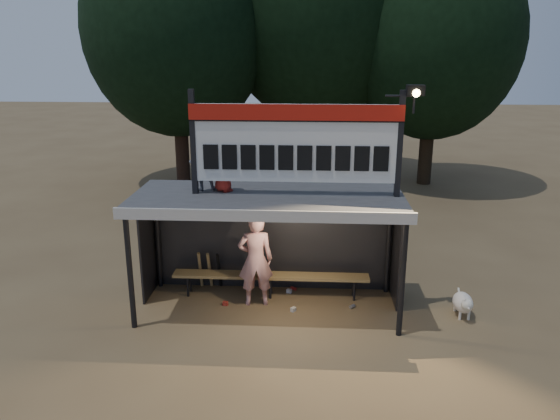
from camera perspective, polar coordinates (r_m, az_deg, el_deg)
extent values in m
plane|color=brown|center=(10.91, -1.19, -10.20)|extent=(80.00, 80.00, 0.00)
imported|color=white|center=(10.70, -2.58, -5.21)|extent=(0.74, 0.54, 1.89)
imported|color=slate|center=(10.38, -8.12, 4.81)|extent=(0.59, 0.52, 1.01)
imported|color=#AB231A|center=(10.24, -5.95, 4.53)|extent=(0.54, 0.53, 0.94)
cube|color=#3C3C3E|center=(10.09, -1.27, 1.32)|extent=(5.00, 2.00, 0.12)
cube|color=silver|center=(9.12, -1.78, -0.62)|extent=(5.10, 0.06, 0.20)
cylinder|color=black|center=(10.12, -15.41, -6.22)|extent=(0.10, 0.10, 2.20)
cylinder|color=black|center=(9.73, 12.68, -6.96)|extent=(0.10, 0.10, 2.20)
cylinder|color=black|center=(11.71, -12.67, -2.82)|extent=(0.10, 0.10, 2.20)
cylinder|color=black|center=(11.38, 11.30, -3.32)|extent=(0.10, 0.10, 2.20)
cube|color=black|center=(11.39, -0.83, -2.97)|extent=(5.00, 0.04, 2.20)
cube|color=black|center=(11.38, -13.69, -3.48)|extent=(0.04, 1.00, 2.20)
cube|color=black|center=(11.02, 12.08, -4.04)|extent=(0.04, 1.00, 2.20)
cylinder|color=black|center=(11.08, -0.85, 2.15)|extent=(5.00, 0.06, 0.06)
cube|color=black|center=(10.07, -9.05, 6.98)|extent=(0.10, 0.10, 1.90)
cube|color=black|center=(9.96, 12.40, 6.69)|extent=(0.10, 0.10, 1.90)
cube|color=white|center=(9.84, 1.62, 6.95)|extent=(3.80, 0.08, 1.40)
cube|color=red|center=(9.71, 1.64, 10.16)|extent=(3.80, 0.04, 0.28)
cube|color=black|center=(9.72, 1.63, 9.28)|extent=(3.80, 0.02, 0.03)
cube|color=black|center=(10.00, -7.24, 5.53)|extent=(0.27, 0.03, 0.45)
cube|color=black|center=(9.94, -5.31, 5.53)|extent=(0.27, 0.03, 0.45)
cube|color=black|center=(9.90, -3.35, 5.52)|extent=(0.27, 0.03, 0.45)
cube|color=black|center=(9.86, -1.38, 5.50)|extent=(0.27, 0.03, 0.45)
cube|color=black|center=(9.84, 0.60, 5.48)|extent=(0.27, 0.03, 0.45)
cube|color=black|center=(9.83, 2.59, 5.45)|extent=(0.27, 0.03, 0.45)
cube|color=black|center=(9.83, 4.58, 5.42)|extent=(0.27, 0.03, 0.45)
cube|color=black|center=(9.85, 6.57, 5.38)|extent=(0.27, 0.03, 0.45)
cube|color=black|center=(9.87, 8.55, 5.33)|extent=(0.27, 0.03, 0.45)
cube|color=black|center=(9.91, 10.51, 5.28)|extent=(0.27, 0.03, 0.45)
cylinder|color=black|center=(9.84, 12.42, 11.57)|extent=(0.50, 0.04, 0.04)
cylinder|color=black|center=(9.89, 13.81, 10.64)|extent=(0.04, 0.04, 0.30)
cube|color=black|center=(9.82, 13.97, 12.05)|extent=(0.30, 0.22, 0.18)
sphere|color=#FFD88C|center=(9.74, 14.04, 11.77)|extent=(0.14, 0.14, 0.14)
cube|color=olive|center=(11.21, -0.98, -6.87)|extent=(4.00, 0.35, 0.06)
cylinder|color=black|center=(11.44, -9.62, -7.85)|extent=(0.05, 0.05, 0.45)
cylinder|color=black|center=(11.66, -9.36, -7.36)|extent=(0.05, 0.05, 0.45)
cylinder|color=black|center=(11.20, -1.02, -8.17)|extent=(0.05, 0.05, 0.45)
cylinder|color=black|center=(11.41, -0.93, -7.67)|extent=(0.05, 0.05, 0.45)
cylinder|color=black|center=(11.20, 7.77, -8.32)|extent=(0.05, 0.05, 0.45)
cylinder|color=black|center=(11.42, 7.69, -7.81)|extent=(0.05, 0.05, 0.45)
cylinder|color=#311E15|center=(20.50, -10.27, 7.88)|extent=(0.50, 0.50, 3.74)
ellipsoid|color=black|center=(20.28, -10.83, 18.13)|extent=(6.46, 6.46, 7.48)
cylinder|color=black|center=(21.38, 3.96, 9.06)|extent=(0.50, 0.50, 4.18)
ellipsoid|color=black|center=(21.23, 4.20, 20.05)|extent=(7.22, 7.22, 8.36)
cylinder|color=black|center=(20.87, 15.11, 7.42)|extent=(0.50, 0.50, 3.52)
ellipsoid|color=black|center=(20.62, 15.86, 16.88)|extent=(6.08, 6.08, 7.04)
ellipsoid|color=white|center=(11.08, 18.55, -9.14)|extent=(0.36, 0.58, 0.36)
sphere|color=white|center=(10.80, 18.97, -9.35)|extent=(0.22, 0.22, 0.22)
cone|color=beige|center=(10.72, 19.09, -9.68)|extent=(0.10, 0.10, 0.10)
cone|color=beige|center=(10.72, 18.78, -8.92)|extent=(0.06, 0.06, 0.07)
cone|color=beige|center=(10.75, 19.30, -8.91)|extent=(0.06, 0.06, 0.07)
cylinder|color=beige|center=(10.98, 18.29, -10.40)|extent=(0.05, 0.05, 0.18)
cylinder|color=silver|center=(11.02, 19.10, -10.37)|extent=(0.05, 0.05, 0.18)
cylinder|color=silver|center=(11.29, 17.84, -9.58)|extent=(0.05, 0.05, 0.18)
cylinder|color=white|center=(11.33, 18.63, -9.56)|extent=(0.05, 0.05, 0.18)
cylinder|color=white|center=(11.31, 18.20, -8.16)|extent=(0.04, 0.16, 0.14)
cylinder|color=#A5834D|center=(11.67, -8.33, -6.18)|extent=(0.07, 0.27, 0.84)
cylinder|color=#A4824C|center=(11.63, -7.36, -6.22)|extent=(0.09, 0.30, 0.83)
cylinder|color=black|center=(11.60, -6.38, -6.26)|extent=(0.07, 0.32, 0.83)
cube|color=#A3281C|center=(11.05, -5.73, -9.69)|extent=(0.11, 0.09, 0.08)
cylinder|color=#A8A7AC|center=(10.98, 7.55, -9.95)|extent=(0.13, 0.13, 0.07)
cube|color=beige|center=(10.77, 1.39, -10.34)|extent=(0.12, 0.12, 0.08)
cylinder|color=#AE211D|center=(11.64, 1.42, -8.20)|extent=(0.14, 0.12, 0.07)
cube|color=silver|center=(11.51, 0.96, -8.47)|extent=(0.12, 0.10, 0.08)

